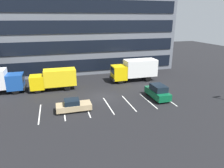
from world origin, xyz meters
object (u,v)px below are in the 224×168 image
Objects in this scene: box_truck_yellow at (135,69)px; box_truck_yellow_all at (54,79)px; suv_forest at (158,92)px; sedan_tan at (73,106)px.

box_truck_yellow_all is (-13.81, -1.10, -0.30)m from box_truck_yellow.
box_truck_yellow is 8.83m from suv_forest.
box_truck_yellow_all is 1.67× the size of sedan_tan.
box_truck_yellow_all is 8.77m from sedan_tan.
suv_forest is (13.70, -7.65, -0.85)m from box_truck_yellow_all.
box_truck_yellow_all is at bearing -175.44° from box_truck_yellow.
sedan_tan is (2.01, -8.46, -1.11)m from box_truck_yellow_all.
box_truck_yellow reaches higher than suv_forest.
box_truck_yellow is 1.82× the size of suv_forest.
suv_forest reaches higher than sedan_tan.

